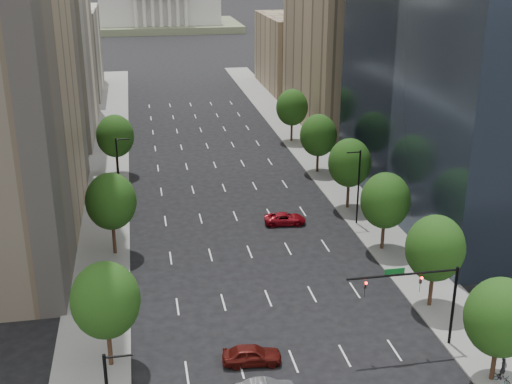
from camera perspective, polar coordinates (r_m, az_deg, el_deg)
sidewalk_left at (r=78.79m, az=-13.02°, el=-2.77°), size 6.00×200.00×0.15m
sidewalk_right at (r=82.93m, az=8.85°, el=-1.27°), size 6.00×200.00×0.15m
midrise_cream_left at (r=117.11m, az=-17.80°, el=13.21°), size 14.00×30.00×35.00m
filler_left at (r=150.73m, az=-16.05°, el=11.56°), size 14.00×26.00×18.00m
parking_tan_right at (r=119.08m, az=7.36°, el=12.89°), size 14.00×30.00×30.00m
filler_right at (r=151.53m, az=3.44°, el=11.96°), size 14.00×26.00×16.00m
tree_right_0 at (r=51.52m, az=20.31°, el=-10.10°), size 5.20×5.20×8.39m
tree_right_1 at (r=59.86m, az=15.18°, el=-4.70°), size 5.20×5.20×8.75m
tree_right_2 at (r=69.98m, az=11.08°, el=-0.73°), size 5.20×5.20×8.61m
tree_right_3 at (r=80.50m, az=8.06°, el=2.50°), size 5.20×5.20×8.89m
tree_right_4 at (r=93.42m, az=5.39°, el=4.88°), size 5.20×5.20×8.46m
tree_right_5 at (r=108.34m, az=3.12°, el=7.29°), size 5.20×5.20×8.75m
tree_left_0 at (r=51.05m, az=-12.84°, el=-9.09°), size 5.20×5.20×8.75m
tree_left_1 at (r=69.11m, az=-12.38°, el=-0.79°), size 5.20×5.20×8.97m
tree_left_2 at (r=93.92m, az=-12.03°, el=4.74°), size 5.20×5.20×8.68m
streetlight_rn at (r=76.19m, az=8.78°, el=0.58°), size 1.70×0.20×9.00m
streetlight_ln at (r=81.70m, az=-11.74°, el=1.77°), size 1.70×0.20×9.00m
traffic_signal at (r=53.90m, az=14.42°, el=-8.25°), size 9.12×0.40×7.38m
capitol at (r=263.35m, az=-8.34°, el=15.56°), size 60.00×40.00×35.20m
foothills at (r=617.38m, az=-6.32°, el=14.08°), size 720.00×413.00×263.00m
car_maroon at (r=52.71m, az=-0.36°, el=-13.84°), size 4.75×2.27×1.57m
car_red_far at (r=76.98m, az=2.51°, el=-2.31°), size 5.00×2.65×1.34m
cyclist at (r=53.62m, az=20.45°, el=-14.55°), size 1.14×1.70×2.13m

